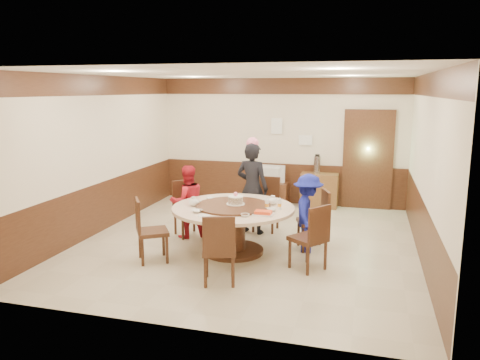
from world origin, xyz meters
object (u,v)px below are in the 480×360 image
(birthday_cake, at_px, (236,200))
(television, at_px, (269,174))
(shrimp_platter, at_px, (263,213))
(tv_stand, at_px, (269,193))
(banquet_table, at_px, (233,220))
(person_standing, at_px, (252,188))
(person_red, at_px, (187,202))
(person_blue, at_px, (308,213))
(thermos, at_px, (317,165))
(side_cabinet, at_px, (319,190))

(birthday_cake, distance_m, television, 3.25)
(shrimp_platter, height_order, tv_stand, shrimp_platter)
(banquet_table, xyz_separation_m, shrimp_platter, (0.56, -0.36, 0.24))
(person_standing, distance_m, person_red, 1.18)
(banquet_table, bearing_deg, shrimp_platter, -32.58)
(person_blue, xyz_separation_m, shrimp_platter, (-0.56, -0.73, 0.15))
(person_standing, bearing_deg, person_red, 39.88)
(person_red, distance_m, tv_stand, 2.89)
(person_standing, height_order, thermos, person_standing)
(person_standing, relative_size, person_red, 1.29)
(person_blue, distance_m, birthday_cake, 1.17)
(banquet_table, xyz_separation_m, side_cabinet, (1.00, 3.32, -0.16))
(side_cabinet, xyz_separation_m, thermos, (-0.06, 0.00, 0.56))
(tv_stand, height_order, side_cabinet, side_cabinet)
(person_blue, bearing_deg, person_red, 78.94)
(television, bearing_deg, tv_stand, -0.00)
(television, bearing_deg, birthday_cake, 97.59)
(birthday_cake, xyz_separation_m, side_cabinet, (0.97, 3.27, -0.47))
(banquet_table, xyz_separation_m, thermos, (0.94, 3.32, 0.41))
(banquet_table, relative_size, shrimp_platter, 6.40)
(person_blue, height_order, tv_stand, person_blue)
(birthday_cake, bearing_deg, side_cabinet, 73.44)
(shrimp_platter, bearing_deg, person_red, 149.51)
(person_standing, distance_m, thermos, 2.39)
(shrimp_platter, relative_size, television, 0.44)
(person_blue, distance_m, side_cabinet, 2.96)
(person_red, xyz_separation_m, side_cabinet, (1.99, 2.76, -0.26))
(shrimp_platter, height_order, thermos, thermos)
(thermos, bearing_deg, side_cabinet, 0.00)
(person_red, xyz_separation_m, television, (0.88, 2.73, 0.06))
(person_blue, bearing_deg, shrimp_platter, 136.31)
(banquet_table, distance_m, birthday_cake, 0.32)
(birthday_cake, bearing_deg, person_blue, 16.52)
(person_standing, bearing_deg, thermos, -100.61)
(birthday_cake, height_order, thermos, thermos)
(person_standing, xyz_separation_m, birthday_cake, (-0.01, -1.06, 0.03))
(shrimp_platter, bearing_deg, side_cabinet, 83.21)
(birthday_cake, distance_m, side_cabinet, 3.45)
(side_cabinet, bearing_deg, television, -178.46)
(thermos, bearing_deg, television, -178.37)
(tv_stand, bearing_deg, banquet_table, -88.00)
(shrimp_platter, xyz_separation_m, thermos, (0.37, 3.68, 0.16))
(banquet_table, relative_size, television, 2.83)
(person_red, bearing_deg, thermos, -162.08)
(birthday_cake, bearing_deg, tv_stand, 92.49)
(person_blue, distance_m, shrimp_platter, 0.93)
(person_standing, distance_m, tv_stand, 2.26)
(person_blue, bearing_deg, thermos, -2.33)
(person_red, xyz_separation_m, tv_stand, (0.88, 2.73, -0.39))
(birthday_cake, xyz_separation_m, television, (-0.14, 3.24, -0.15))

